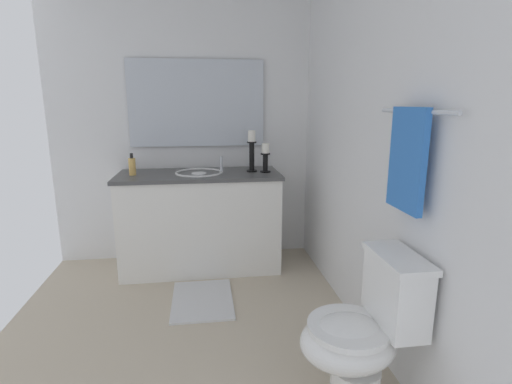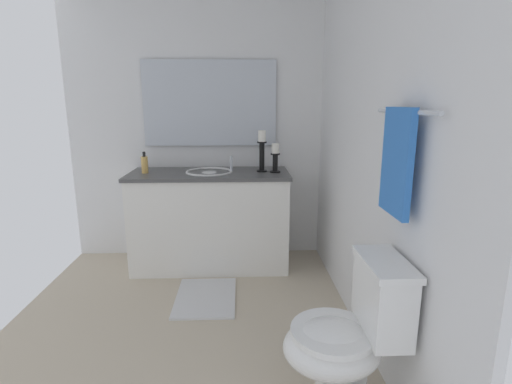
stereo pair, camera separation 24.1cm
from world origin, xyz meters
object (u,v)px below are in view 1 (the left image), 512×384
toilet (362,333)px  bath_mat (202,300)px  mirror (197,103)px  candle_holder_tall (265,157)px  soap_bottle (132,166)px  towel_bar (415,111)px  towel_near_vanity (407,160)px  candle_holder_short (252,150)px  vanity_cabinet (201,221)px  sink_basin (199,178)px

toilet → bath_mat: (-1.08, -0.75, -0.36)m
mirror → candle_holder_tall: (0.31, 0.56, -0.45)m
mirror → soap_bottle: mirror is taller
towel_bar → bath_mat: (-0.99, -0.97, -1.38)m
mirror → towel_near_vanity: size_ratio=2.50×
soap_bottle → bath_mat: (0.61, 0.54, -0.91)m
mirror → candle_holder_short: size_ratio=3.37×
mirror → soap_bottle: bearing=-61.2°
candle_holder_tall → toilet: bearing=6.4°
mirror → soap_bottle: (0.30, -0.54, -0.50)m
towel_bar → towel_near_vanity: bearing=-90.0°
candle_holder_tall → vanity_cabinet: bearing=-92.9°
candle_holder_short → toilet: 1.87m
candle_holder_short → toilet: size_ratio=0.47×
towel_bar → towel_near_vanity: towel_near_vanity is taller
candle_holder_short → towel_near_vanity: size_ratio=0.74×
towel_near_vanity → bath_mat: 1.80m
towel_bar → sink_basin: bearing=-148.9°
vanity_cabinet → soap_bottle: bearing=-88.3°
towel_bar → towel_near_vanity: 0.22m
sink_basin → candle_holder_short: (-0.02, 0.45, 0.23)m
soap_bottle → toilet: size_ratio=0.24×
mirror → towel_bar: size_ratio=1.93×
candle_holder_short → soap_bottle: size_ratio=1.95×
soap_bottle → toilet: (1.69, 1.29, -0.55)m
sink_basin → toilet: bearing=23.8°
vanity_cabinet → mirror: 1.03m
sink_basin → bath_mat: bearing=-0.1°
sink_basin → bath_mat: size_ratio=0.67×
candle_holder_short → bath_mat: 1.29m
candle_holder_tall → soap_bottle: candle_holder_tall is taller
sink_basin → toilet: 1.92m
mirror → bath_mat: bearing=-0.0°
sink_basin → towel_bar: towel_bar is taller
candle_holder_short → soap_bottle: bearing=-88.0°
soap_bottle → mirror: bearing=118.8°
toilet → soap_bottle: bearing=-142.6°
mirror → candle_holder_short: bearing=60.0°
bath_mat → mirror: bearing=180.0°
candle_holder_tall → candle_holder_short: candle_holder_short is taller
candle_holder_tall → towel_near_vanity: (1.59, 0.39, 0.20)m
sink_basin → candle_holder_short: size_ratio=1.14×
candle_holder_short → mirror: bearing=-120.0°
towel_near_vanity → soap_bottle: bearing=-136.9°
sink_basin → toilet: sink_basin is taller
sink_basin → candle_holder_tall: 0.59m
toilet → candle_holder_tall: bearing=-173.6°
vanity_cabinet → towel_near_vanity: 2.02m
sink_basin → towel_bar: size_ratio=0.66×
candle_holder_short → toilet: candle_holder_short is taller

